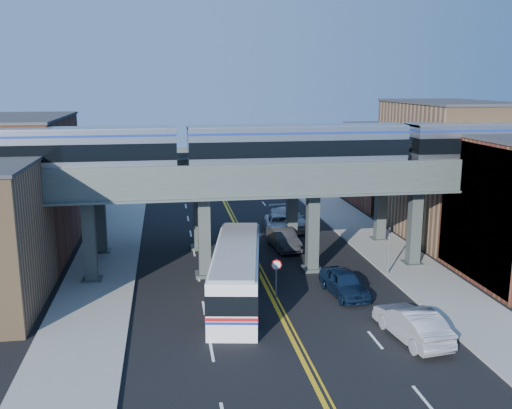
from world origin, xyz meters
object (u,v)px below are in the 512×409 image
car_lane_b (283,238)px  car_parked_curb (412,323)px  transit_bus (237,273)px  transit_train (297,147)px  stop_sign (276,272)px  car_lane_c (279,224)px  car_lane_d (289,219)px  traffic_signal (389,245)px  car_lane_a (344,283)px

car_lane_b → car_parked_curb: size_ratio=0.95×
car_lane_b → transit_bus: bearing=-121.3°
transit_train → transit_bus: bearing=-136.5°
transit_train → car_parked_curb: size_ratio=8.63×
stop_sign → car_lane_c: (3.50, 16.46, -0.99)m
car_lane_c → car_parked_curb: 23.80m
car_parked_curb → car_lane_b: bearing=-86.8°
stop_sign → transit_bus: bearing=174.2°
transit_bus → car_lane_d: size_ratio=2.11×
car_lane_c → car_lane_d: bearing=51.1°
traffic_signal → car_lane_b: size_ratio=0.78×
car_lane_b → car_parked_curb: 18.52m
transit_train → traffic_signal: bearing=-17.2°
car_lane_a → car_lane_c: (-1.05, 16.69, -0.09)m
stop_sign → car_lane_c: 16.86m
car_lane_a → car_parked_curb: car_parked_curb is taller
stop_sign → car_lane_d: bearing=75.1°
traffic_signal → car_lane_a: size_ratio=0.82×
car_parked_curb → stop_sign: bearing=-56.7°
traffic_signal → car_parked_curb: traffic_signal is taller
car_lane_a → car_lane_d: (0.15, 17.89, 0.06)m
transit_train → car_lane_b: bearing=87.2°
transit_train → traffic_signal: (6.45, -2.00, -7.01)m
traffic_signal → car_lane_b: bearing=127.5°
car_lane_d → car_parked_curb: (1.50, -24.85, 0.00)m
transit_train → car_lane_d: 15.36m
transit_train → car_lane_b: transit_train is taller
car_lane_a → car_parked_curb: size_ratio=0.90×
traffic_signal → car_lane_d: bearing=106.0°
car_lane_d → stop_sign: bearing=-111.8°
stop_sign → car_parked_curb: stop_sign is taller
stop_sign → traffic_signal: size_ratio=0.64×
transit_train → stop_sign: size_ratio=18.33×
car_lane_b → car_lane_c: bearing=77.1°
transit_train → traffic_signal: transit_train is taller
car_lane_d → transit_bus: bearing=-119.6°
transit_bus → car_lane_b: (5.30, 10.76, -0.86)m
stop_sign → car_lane_a: (4.55, -0.23, -0.90)m
car_parked_curb → transit_train: bearing=-80.4°
car_lane_a → car_lane_c: size_ratio=0.91×
stop_sign → car_lane_b: 11.39m
stop_sign → car_lane_b: bearing=76.0°
transit_bus → stop_sign: bearing=-86.1°
traffic_signal → car_lane_d: (-4.20, 14.66, -1.38)m
traffic_signal → car_parked_curb: bearing=-104.8°
car_lane_b → car_lane_c: car_lane_b is taller
car_lane_a → car_lane_c: car_lane_a is taller
traffic_signal → car_lane_a: 5.61m
car_lane_a → car_lane_b: size_ratio=0.95×
car_lane_b → car_lane_c: (0.75, 5.45, -0.10)m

